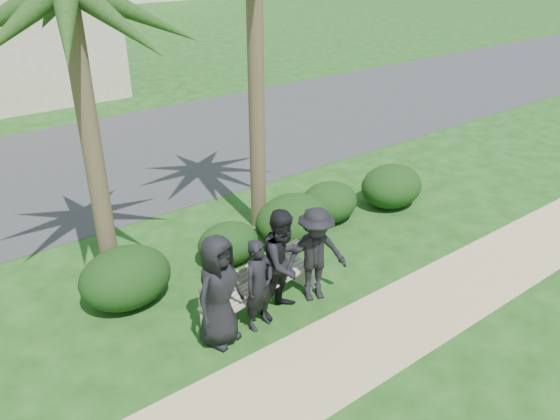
# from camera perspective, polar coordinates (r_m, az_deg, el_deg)

# --- Properties ---
(ground) EXTENTS (160.00, 160.00, 0.00)m
(ground) POSITION_cam_1_polar(r_m,az_deg,el_deg) (9.90, 2.00, -7.75)
(ground) COLOR #153C11
(ground) RESTS_ON ground
(footpath) EXTENTS (30.00, 1.60, 0.01)m
(footpath) POSITION_cam_1_polar(r_m,az_deg,el_deg) (8.87, 9.57, -12.85)
(footpath) COLOR tan
(footpath) RESTS_ON ground
(asphalt_street) EXTENTS (160.00, 8.00, 0.01)m
(asphalt_street) POSITION_cam_1_polar(r_m,az_deg,el_deg) (16.20, -16.29, 5.31)
(asphalt_street) COLOR #2D2D30
(asphalt_street) RESTS_ON ground
(park_bench) EXTENTS (2.29, 0.84, 0.77)m
(park_bench) POSITION_cam_1_polar(r_m,az_deg,el_deg) (9.14, -2.02, -8.33)
(park_bench) COLOR #A5998A
(park_bench) RESTS_ON ground
(man_a) EXTENTS (1.02, 0.82, 1.81)m
(man_a) POSITION_cam_1_polar(r_m,az_deg,el_deg) (8.19, -6.44, -8.41)
(man_a) COLOR black
(man_a) RESTS_ON ground
(man_b) EXTENTS (0.62, 0.46, 1.54)m
(man_b) POSITION_cam_1_polar(r_m,az_deg,el_deg) (8.51, -2.20, -7.82)
(man_b) COLOR black
(man_b) RESTS_ON ground
(man_c) EXTENTS (1.03, 0.88, 1.85)m
(man_c) POSITION_cam_1_polar(r_m,az_deg,el_deg) (8.77, 0.37, -5.48)
(man_c) COLOR black
(man_c) RESTS_ON ground
(man_d) EXTENTS (1.25, 0.97, 1.70)m
(man_d) POSITION_cam_1_polar(r_m,az_deg,el_deg) (9.12, 3.72, -4.68)
(man_d) COLOR black
(man_d) RESTS_ON ground
(hedge_a) EXTENTS (1.55, 1.28, 1.01)m
(hedge_a) POSITION_cam_1_polar(r_m,az_deg,el_deg) (9.55, -15.85, -6.64)
(hedge_a) COLOR #16330E
(hedge_a) RESTS_ON ground
(hedge_c) EXTENTS (1.21, 1.00, 0.79)m
(hedge_c) POSITION_cam_1_polar(r_m,az_deg,el_deg) (10.43, -5.42, -3.37)
(hedge_c) COLOR #16330E
(hedge_c) RESTS_ON ground
(hedge_d) EXTENTS (1.60, 1.32, 1.04)m
(hedge_d) POSITION_cam_1_polar(r_m,az_deg,el_deg) (10.95, 1.35, -0.95)
(hedge_d) COLOR #16330E
(hedge_d) RESTS_ON ground
(hedge_e) EXTENTS (1.34, 1.11, 0.88)m
(hedge_e) POSITION_cam_1_polar(r_m,az_deg,el_deg) (11.93, 5.13, 0.92)
(hedge_e) COLOR #16330E
(hedge_e) RESTS_ON ground
(hedge_f) EXTENTS (1.51, 1.25, 0.99)m
(hedge_f) POSITION_cam_1_polar(r_m,az_deg,el_deg) (12.81, 11.58, 2.59)
(hedge_f) COLOR #16330E
(hedge_f) RESTS_ON ground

